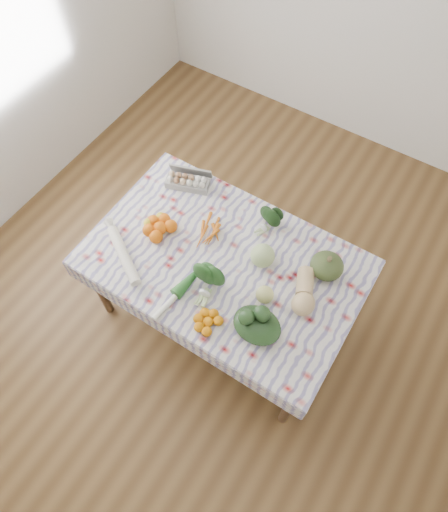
% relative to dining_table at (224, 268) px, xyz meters
% --- Properties ---
extents(ground, '(4.50, 4.50, 0.00)m').
position_rel_dining_table_xyz_m(ground, '(0.00, 0.00, -0.68)').
color(ground, brown).
rests_on(ground, ground).
extents(dining_table, '(1.60, 1.00, 0.75)m').
position_rel_dining_table_xyz_m(dining_table, '(0.00, 0.00, 0.00)').
color(dining_table, brown).
rests_on(dining_table, ground).
extents(tablecloth, '(1.66, 1.06, 0.01)m').
position_rel_dining_table_xyz_m(tablecloth, '(0.00, 0.00, 0.08)').
color(tablecloth, silver).
rests_on(tablecloth, dining_table).
extents(egg_carton, '(0.31, 0.20, 0.08)m').
position_rel_dining_table_xyz_m(egg_carton, '(-0.52, 0.36, 0.12)').
color(egg_carton, '#9D9C98').
rests_on(egg_carton, tablecloth).
extents(carrot_bunch, '(0.24, 0.23, 0.04)m').
position_rel_dining_table_xyz_m(carrot_bunch, '(-0.19, 0.11, 0.10)').
color(carrot_bunch, orange).
rests_on(carrot_bunch, tablecloth).
extents(kale_bunch, '(0.18, 0.16, 0.13)m').
position_rel_dining_table_xyz_m(kale_bunch, '(0.10, 0.36, 0.15)').
color(kale_bunch, '#163412').
rests_on(kale_bunch, tablecloth).
extents(kabocha_squash, '(0.23, 0.23, 0.13)m').
position_rel_dining_table_xyz_m(kabocha_squash, '(0.55, 0.26, 0.15)').
color(kabocha_squash, '#3B4C23').
rests_on(kabocha_squash, tablecloth).
extents(cabbage, '(0.16, 0.16, 0.15)m').
position_rel_dining_table_xyz_m(cabbage, '(0.20, 0.12, 0.16)').
color(cabbage, '#ABC87D').
rests_on(cabbage, tablecloth).
extents(butternut_squash, '(0.23, 0.31, 0.13)m').
position_rel_dining_table_xyz_m(butternut_squash, '(0.52, 0.04, 0.15)').
color(butternut_squash, tan).
rests_on(butternut_squash, tablecloth).
extents(orange_cluster, '(0.33, 0.33, 0.09)m').
position_rel_dining_table_xyz_m(orange_cluster, '(-0.45, -0.04, 0.13)').
color(orange_cluster, orange).
rests_on(orange_cluster, tablecloth).
extents(broccoli, '(0.20, 0.20, 0.12)m').
position_rel_dining_table_xyz_m(broccoli, '(0.02, -0.21, 0.15)').
color(broccoli, '#21501D').
rests_on(broccoli, tablecloth).
extents(mandarin_cluster, '(0.23, 0.23, 0.06)m').
position_rel_dining_table_xyz_m(mandarin_cluster, '(0.14, -0.39, 0.11)').
color(mandarin_cluster, orange).
rests_on(mandarin_cluster, tablecloth).
extents(grapefruit, '(0.14, 0.14, 0.10)m').
position_rel_dining_table_xyz_m(grapefruit, '(0.33, -0.09, 0.14)').
color(grapefruit, '#CCCD71').
rests_on(grapefruit, tablecloth).
extents(spinach_bag, '(0.29, 0.23, 0.12)m').
position_rel_dining_table_xyz_m(spinach_bag, '(0.39, -0.28, 0.14)').
color(spinach_bag, black).
rests_on(spinach_bag, tablecloth).
extents(daikon, '(0.42, 0.29, 0.06)m').
position_rel_dining_table_xyz_m(daikon, '(-0.53, -0.31, 0.12)').
color(daikon, white).
rests_on(daikon, tablecloth).
extents(leek, '(0.08, 0.35, 0.04)m').
position_rel_dining_table_xyz_m(leek, '(-0.11, -0.37, 0.10)').
color(leek, white).
rests_on(leek, tablecloth).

